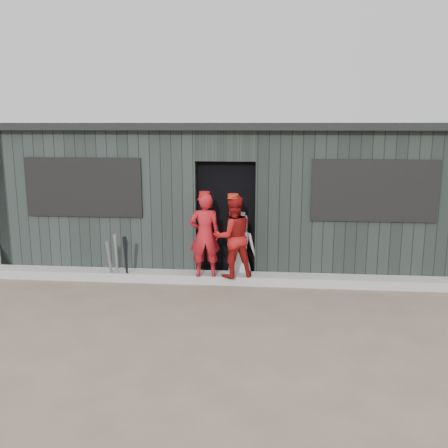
# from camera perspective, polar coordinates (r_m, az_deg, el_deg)

# --- Properties ---
(ground) EXTENTS (80.00, 80.00, 0.00)m
(ground) POSITION_cam_1_polar(r_m,az_deg,el_deg) (6.70, -1.48, -11.49)
(ground) COLOR brown
(ground) RESTS_ON ground
(curb) EXTENTS (8.00, 0.36, 0.15)m
(curb) POSITION_cam_1_polar(r_m,az_deg,el_deg) (8.37, 0.01, -6.19)
(curb) COLOR #A0A09B
(curb) RESTS_ON ground
(bat_left) EXTENTS (0.11, 0.23, 0.84)m
(bat_left) POSITION_cam_1_polar(r_m,az_deg,el_deg) (8.46, -12.18, -3.81)
(bat_left) COLOR gray
(bat_left) RESTS_ON ground
(bat_mid) EXTENTS (0.08, 0.23, 0.73)m
(bat_mid) POSITION_cam_1_polar(r_m,az_deg,el_deg) (8.51, -12.91, -4.17)
(bat_mid) COLOR gray
(bat_mid) RESTS_ON ground
(bat_right) EXTENTS (0.12, 0.30, 0.81)m
(bat_right) POSITION_cam_1_polar(r_m,az_deg,el_deg) (8.40, -11.14, -3.99)
(bat_right) COLOR black
(bat_right) RESTS_ON ground
(player_red_left) EXTENTS (0.55, 0.40, 1.37)m
(player_red_left) POSITION_cam_1_polar(r_m,az_deg,el_deg) (8.07, -2.20, -1.28)
(player_red_left) COLOR #AB151D
(player_red_left) RESTS_ON curb
(player_red_right) EXTENTS (0.79, 0.72, 1.34)m
(player_red_right) POSITION_cam_1_polar(r_m,az_deg,el_deg) (8.04, 1.02, -1.44)
(player_red_right) COLOR maroon
(player_red_right) RESTS_ON curb
(player_grey_back) EXTENTS (0.62, 0.49, 1.12)m
(player_grey_back) POSITION_cam_1_polar(r_m,az_deg,el_deg) (8.48, 1.86, -2.56)
(player_grey_back) COLOR #B7B7B7
(player_grey_back) RESTS_ON ground
(dugout) EXTENTS (8.30, 3.30, 2.62)m
(dugout) POSITION_cam_1_polar(r_m,az_deg,el_deg) (9.75, 0.94, 3.63)
(dugout) COLOR black
(dugout) RESTS_ON ground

